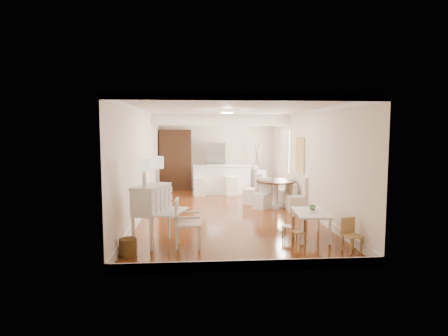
{
  "coord_description": "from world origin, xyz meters",
  "views": [
    {
      "loc": [
        -0.82,
        -10.25,
        2.22
      ],
      "look_at": [
        -0.03,
        0.3,
        1.2
      ],
      "focal_mm": 30.0,
      "sensor_mm": 36.0,
      "label": 1
    }
  ],
  "objects": [
    {
      "name": "bar_stool_right",
      "position": [
        0.39,
        2.77,
        0.53
      ],
      "size": [
        0.48,
        0.48,
        1.05
      ],
      "primitive_type": "cube",
      "rotation": [
        0.0,
        0.0,
        0.17
      ],
      "color": "white",
      "rests_on": "ground"
    },
    {
      "name": "dining_table",
      "position": [
        1.52,
        0.49,
        0.4
      ],
      "size": [
        1.25,
        1.25,
        0.8
      ],
      "primitive_type": "cylinder",
      "rotation": [
        0.0,
        0.0,
        0.06
      ],
      "color": "#402414",
      "rests_on": "ground"
    },
    {
      "name": "sideboard",
      "position": [
        1.49,
        3.81,
        0.4
      ],
      "size": [
        0.62,
        0.91,
        0.8
      ],
      "primitive_type": "cube",
      "rotation": [
        0.0,
        0.0,
        0.33
      ],
      "color": "beige",
      "rests_on": "ground"
    },
    {
      "name": "banquette",
      "position": [
        1.99,
        0.5,
        0.49
      ],
      "size": [
        0.52,
        1.6,
        0.98
      ],
      "primitive_type": "cube",
      "color": "silver",
      "rests_on": "ground"
    },
    {
      "name": "secretary_bureau",
      "position": [
        -1.7,
        -2.9,
        0.59
      ],
      "size": [
        1.18,
        1.2,
        1.19
      ],
      "primitive_type": "cube",
      "rotation": [
        0.0,
        0.0,
        -0.33
      ],
      "color": "white",
      "rests_on": "ground"
    },
    {
      "name": "branch_vase",
      "position": [
        1.45,
        3.84,
        0.9
      ],
      "size": [
        0.23,
        0.23,
        0.19
      ],
      "primitive_type": "imported",
      "rotation": [
        0.0,
        0.0,
        0.33
      ],
      "color": "white",
      "rests_on": "sideboard"
    },
    {
      "name": "kids_table",
      "position": [
        1.59,
        -2.68,
        0.27
      ],
      "size": [
        0.76,
        1.15,
        0.55
      ],
      "primitive_type": "cube",
      "rotation": [
        0.0,
        0.0,
        -0.09
      ],
      "color": "silver",
      "rests_on": "ground"
    },
    {
      "name": "wicker_basket",
      "position": [
        -2.05,
        -3.6,
        0.16
      ],
      "size": [
        0.41,
        0.41,
        0.32
      ],
      "primitive_type": "cylinder",
      "rotation": [
        0.0,
        0.0,
        0.4
      ],
      "color": "brown",
      "rests_on": "ground"
    },
    {
      "name": "gustavian_armchair",
      "position": [
        -0.98,
        -3.12,
        0.47
      ],
      "size": [
        0.55,
        0.55,
        0.93
      ],
      "primitive_type": "cube",
      "rotation": [
        0.0,
        0.0,
        1.54
      ],
      "color": "silver",
      "rests_on": "ground"
    },
    {
      "name": "breakfast_counter",
      "position": [
        0.1,
        3.1,
        0.52
      ],
      "size": [
        2.05,
        0.65,
        1.03
      ],
      "primitive_type": "cube",
      "color": "white",
      "rests_on": "ground"
    },
    {
      "name": "kids_chair_b",
      "position": [
        1.11,
        -2.67,
        0.25
      ],
      "size": [
        0.33,
        0.33,
        0.5
      ],
      "primitive_type": "cube",
      "rotation": [
        0.0,
        0.0,
        -2.02
      ],
      "color": "#956C43",
      "rests_on": "ground"
    },
    {
      "name": "room",
      "position": [
        0.04,
        0.32,
        1.98
      ],
      "size": [
        9.0,
        9.04,
        2.82
      ],
      "color": "brown",
      "rests_on": "ground"
    },
    {
      "name": "pencil_cup",
      "position": [
        1.67,
        -2.5,
        0.6
      ],
      "size": [
        0.18,
        0.18,
        0.11
      ],
      "primitive_type": "imported",
      "rotation": [
        0.0,
        0.0,
        0.41
      ],
      "color": "#5F9E5C",
      "rests_on": "kids_table"
    },
    {
      "name": "slip_chair_far",
      "position": [
        0.91,
        1.07,
        0.47
      ],
      "size": [
        0.63,
        0.62,
        0.95
      ],
      "primitive_type": "cube",
      "rotation": [
        0.0,
        0.0,
        -2.09
      ],
      "color": "white",
      "rests_on": "ground"
    },
    {
      "name": "kids_chair_c",
      "position": [
        2.06,
        -3.67,
        0.32
      ],
      "size": [
        0.38,
        0.38,
        0.63
      ],
      "primitive_type": "cube",
      "rotation": [
        0.0,
        0.0,
        0.28
      ],
      "color": "tan",
      "rests_on": "ground"
    },
    {
      "name": "pantry_cabinet",
      "position": [
        -1.6,
        4.18,
        1.15
      ],
      "size": [
        1.2,
        0.6,
        2.3
      ],
      "primitive_type": "cube",
      "color": "#381E11",
      "rests_on": "ground"
    },
    {
      "name": "slip_chair_near",
      "position": [
        1.08,
        0.34,
        0.44
      ],
      "size": [
        0.61,
        0.61,
        0.89
      ],
      "primitive_type": "cube",
      "rotation": [
        0.0,
        0.0,
        -0.82
      ],
      "color": "white",
      "rests_on": "ground"
    },
    {
      "name": "bar_stool_left",
      "position": [
        -0.71,
        2.7,
        0.5
      ],
      "size": [
        0.43,
        0.43,
        0.99
      ],
      "primitive_type": "cube",
      "rotation": [
        0.0,
        0.0,
        0.09
      ],
      "color": "white",
      "rests_on": "ground"
    },
    {
      "name": "kids_chair_a",
      "position": [
        1.21,
        -3.11,
        0.25
      ],
      "size": [
        0.29,
        0.29,
        0.5
      ],
      "primitive_type": "cube",
      "rotation": [
        0.0,
        0.0,
        -1.35
      ],
      "color": "olive",
      "rests_on": "ground"
    },
    {
      "name": "fridge",
      "position": [
        0.3,
        4.15,
        0.9
      ],
      "size": [
        0.75,
        0.65,
        1.8
      ],
      "primitive_type": "imported",
      "color": "silver",
      "rests_on": "ground"
    }
  ]
}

